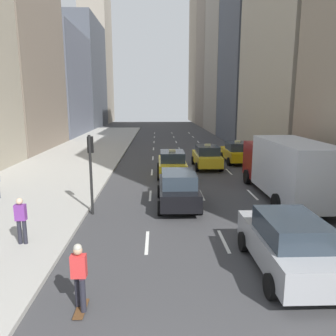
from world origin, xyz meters
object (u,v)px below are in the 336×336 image
Objects in this scene: sedan_silver_behind at (287,243)px; traffic_light_pole at (91,162)px; box_truck at (286,167)px; taxi_second at (207,156)px; skateboarder at (79,275)px; taxi_lead at (172,163)px; sedan_black_near at (178,188)px; taxi_fourth at (237,152)px; pedestrian_mid_block at (21,219)px.

traffic_light_pole reaches higher than sedan_silver_behind.
taxi_second is at bearing 108.56° from box_truck.
taxi_second is at bearing 71.92° from skateboarder.
taxi_lead reaches higher than sedan_black_near.
box_truck is 4.81× the size of skateboarder.
traffic_light_pole is at bearing -117.56° from taxi_lead.
skateboarder reaches higher than sedan_black_near.
skateboarder is at bearing -133.04° from box_truck.
taxi_second is 8.83m from box_truck.
traffic_light_pole reaches higher than skateboarder.
sedan_silver_behind is at bearing -77.85° from taxi_lead.
sedan_silver_behind is 2.54× the size of skateboarder.
sedan_black_near is 4.35m from traffic_light_pole.
sedan_silver_behind reaches higher than sedan_black_near.
taxi_fourth reaches higher than sedan_silver_behind.
taxi_lead is 2.67× the size of pedestrian_mid_block.
traffic_light_pole is (-6.75, -10.31, 1.53)m from taxi_second.
taxi_fourth is at bearing 40.83° from taxi_lead.
taxi_second is at bearing 73.25° from sedan_black_near.
taxi_lead is 0.99× the size of sedan_silver_behind.
skateboarder is 0.48× the size of traffic_light_pole.
traffic_light_pole reaches higher than taxi_lead.
skateboarder is (-8.49, -9.09, -0.75)m from box_truck.
box_truck is (2.80, 7.41, 0.80)m from sedan_silver_behind.
traffic_light_pole is (1.75, 3.50, 1.34)m from pedestrian_mid_block.
taxi_lead reaches higher than sedan_silver_behind.
taxi_lead is 1.00× the size of taxi_second.
pedestrian_mid_block is (-8.50, -13.81, 0.19)m from taxi_second.
skateboarder is (-2.89, -8.13, 0.08)m from sedan_black_near.
pedestrian_mid_block is (-11.30, -15.91, 0.19)m from taxi_fourth.
skateboarder is at bearing -113.50° from taxi_fourth.
pedestrian_mid_block is (-11.30, -5.47, -0.64)m from box_truck.
taxi_second is at bearing -143.17° from taxi_fourth.
taxi_fourth reaches higher than sedan_black_near.
skateboarder is at bearing -52.18° from pedestrian_mid_block.
skateboarder is (-5.69, -17.43, 0.08)m from taxi_second.
box_truck reaches higher than sedan_black_near.
sedan_black_near is (-2.80, -9.30, -0.00)m from taxi_second.
traffic_light_pole is (-3.95, -7.57, 1.53)m from taxi_lead.
sedan_black_near is at bearing -106.75° from taxi_second.
taxi_fourth is 12.70m from sedan_black_near.
sedan_silver_behind is at bearing -12.86° from pedestrian_mid_block.
taxi_lead is 7.40m from taxi_fourth.
traffic_light_pole is at bearing 141.14° from sedan_silver_behind.
taxi_second reaches higher than sedan_black_near.
sedan_silver_behind reaches higher than skateboarder.
taxi_fourth is at bearing 81.08° from sedan_silver_behind.
traffic_light_pole is at bearing -123.21° from taxi_second.
taxi_second reaches higher than pedestrian_mid_block.
traffic_light_pole reaches higher than box_truck.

